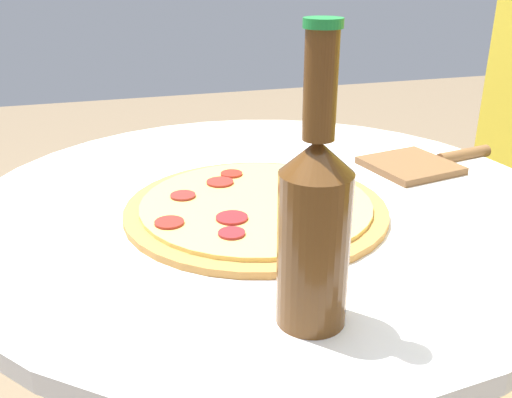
% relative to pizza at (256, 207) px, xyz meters
% --- Properties ---
extents(table, '(0.87, 0.87, 0.75)m').
position_rel_pizza_xyz_m(table, '(-0.05, 0.03, -0.19)').
color(table, white).
rests_on(table, ground_plane).
extents(pizza, '(0.36, 0.36, 0.02)m').
position_rel_pizza_xyz_m(pizza, '(0.00, 0.00, 0.00)').
color(pizza, '#B77F3D').
rests_on(pizza, table).
extents(beer_bottle, '(0.07, 0.07, 0.28)m').
position_rel_pizza_xyz_m(beer_bottle, '(0.26, -0.02, 0.10)').
color(beer_bottle, '#563314').
rests_on(beer_bottle, table).
extents(pizza_paddle, '(0.15, 0.25, 0.02)m').
position_rel_pizza_xyz_m(pizza_paddle, '(-0.10, 0.32, -0.00)').
color(pizza_paddle, brown).
rests_on(pizza_paddle, table).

